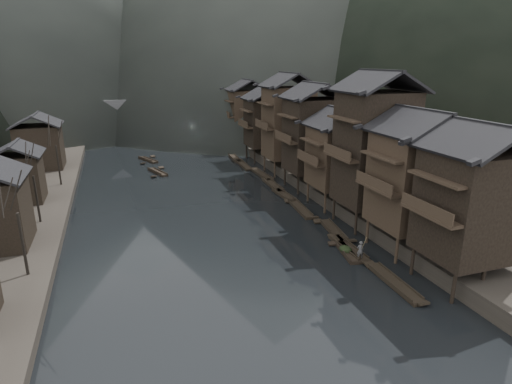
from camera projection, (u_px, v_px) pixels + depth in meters
name	position (u px, v px, depth m)	size (l,w,h in m)	color
water	(235.00, 270.00, 37.75)	(300.00, 300.00, 0.00)	black
right_bank	(351.00, 148.00, 84.27)	(40.00, 200.00, 1.80)	#2D2823
stilt_houses	(319.00, 127.00, 57.60)	(9.00, 67.60, 16.98)	black
left_houses	(11.00, 172.00, 48.09)	(8.10, 53.20, 8.73)	black
bare_trees	(35.00, 174.00, 42.81)	(3.99, 44.81, 7.97)	black
moored_sampans	(283.00, 194.00, 58.20)	(2.47, 56.51, 0.47)	black
midriver_boats	(153.00, 165.00, 73.78)	(3.72, 15.63, 0.45)	black
stone_bridge	(153.00, 115.00, 101.43)	(40.00, 6.00, 9.00)	#4C4C4F
hero_sampan	(347.00, 252.00, 40.74)	(1.84, 5.04, 0.44)	black
cargo_heap	(346.00, 246.00, 40.76)	(1.09, 1.43, 0.66)	black
boatman	(360.00, 248.00, 38.95)	(0.65, 0.43, 1.80)	#515153
bamboo_pole	(364.00, 221.00, 38.24)	(0.06, 0.06, 4.26)	#8C7A51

